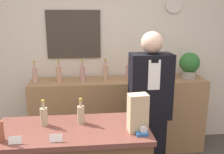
# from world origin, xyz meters

# --- Properties ---
(back_wall) EXTENTS (5.20, 0.09, 2.70)m
(back_wall) POSITION_xyz_m (-0.00, 2.00, 1.35)
(back_wall) COLOR beige
(back_wall) RESTS_ON ground_plane
(back_shelf) EXTENTS (2.29, 0.45, 1.00)m
(back_shelf) POSITION_xyz_m (0.19, 1.72, 0.50)
(back_shelf) COLOR #9E754C
(back_shelf) RESTS_ON ground_plane
(shopkeeper) EXTENTS (0.42, 0.27, 1.67)m
(shopkeeper) POSITION_xyz_m (0.42, 1.00, 0.83)
(shopkeeper) COLOR black
(shopkeeper) RESTS_ON ground_plane
(potted_plant) EXTENTS (0.27, 0.27, 0.35)m
(potted_plant) POSITION_xyz_m (1.12, 1.70, 1.19)
(potted_plant) COLOR #9E998E
(potted_plant) RESTS_ON back_shelf
(paper_bag) EXTENTS (0.16, 0.12, 0.30)m
(paper_bag) POSITION_xyz_m (0.15, 0.34, 1.10)
(paper_bag) COLOR tan
(paper_bag) RESTS_ON display_counter
(tape_dispenser) EXTENTS (0.09, 0.06, 0.07)m
(tape_dispenser) POSITION_xyz_m (0.17, 0.27, 0.98)
(tape_dispenser) COLOR #2D66A8
(tape_dispenser) RESTS_ON display_counter
(price_card_left) EXTENTS (0.09, 0.02, 0.06)m
(price_card_left) POSITION_xyz_m (-0.74, 0.23, 0.98)
(price_card_left) COLOR white
(price_card_left) RESTS_ON display_counter
(price_card_right) EXTENTS (0.09, 0.02, 0.06)m
(price_card_right) POSITION_xyz_m (-0.46, 0.23, 0.98)
(price_card_right) COLOR white
(price_card_right) RESTS_ON display_counter
(counter_bottle_1) EXTENTS (0.06, 0.06, 0.22)m
(counter_bottle_1) POSITION_xyz_m (-0.59, 0.52, 1.03)
(counter_bottle_1) COLOR tan
(counter_bottle_1) RESTS_ON display_counter
(counter_bottle_2) EXTENTS (0.06, 0.06, 0.22)m
(counter_bottle_2) POSITION_xyz_m (-0.29, 0.53, 1.03)
(counter_bottle_2) COLOR tan
(counter_bottle_2) RESTS_ON display_counter
(shelf_bottle_0) EXTENTS (0.07, 0.07, 0.28)m
(shelf_bottle_0) POSITION_xyz_m (-0.88, 1.71, 1.10)
(shelf_bottle_0) COLOR tan
(shelf_bottle_0) RESTS_ON back_shelf
(shelf_bottle_1) EXTENTS (0.07, 0.07, 0.28)m
(shelf_bottle_1) POSITION_xyz_m (-0.58, 1.70, 1.10)
(shelf_bottle_1) COLOR tan
(shelf_bottle_1) RESTS_ON back_shelf
(shelf_bottle_2) EXTENTS (0.07, 0.07, 0.28)m
(shelf_bottle_2) POSITION_xyz_m (-0.29, 1.70, 1.10)
(shelf_bottle_2) COLOR tan
(shelf_bottle_2) RESTS_ON back_shelf
(shelf_bottle_3) EXTENTS (0.07, 0.07, 0.28)m
(shelf_bottle_3) POSITION_xyz_m (0.01, 1.73, 1.10)
(shelf_bottle_3) COLOR tan
(shelf_bottle_3) RESTS_ON back_shelf
(shelf_bottle_4) EXTENTS (0.07, 0.07, 0.28)m
(shelf_bottle_4) POSITION_xyz_m (0.31, 1.71, 1.10)
(shelf_bottle_4) COLOR tan
(shelf_bottle_4) RESTS_ON back_shelf
(shelf_bottle_5) EXTENTS (0.07, 0.07, 0.28)m
(shelf_bottle_5) POSITION_xyz_m (0.61, 1.70, 1.10)
(shelf_bottle_5) COLOR tan
(shelf_bottle_5) RESTS_ON back_shelf
(shelf_bottle_6) EXTENTS (0.07, 0.07, 0.28)m
(shelf_bottle_6) POSITION_xyz_m (0.90, 1.73, 1.10)
(shelf_bottle_6) COLOR tan
(shelf_bottle_6) RESTS_ON back_shelf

